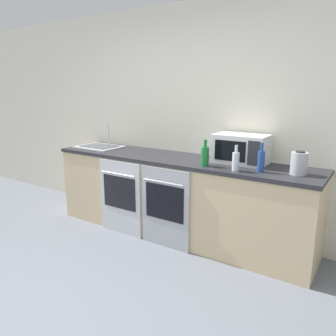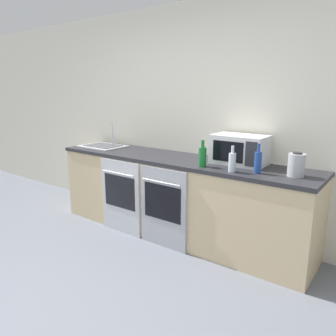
{
  "view_description": "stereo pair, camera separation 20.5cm",
  "coord_description": "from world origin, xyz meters",
  "px_view_note": "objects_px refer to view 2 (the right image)",
  "views": [
    {
      "loc": [
        1.88,
        -1.28,
        1.65
      ],
      "look_at": [
        -0.12,
        1.76,
        0.77
      ],
      "focal_mm": 35.0,
      "sensor_mm": 36.0,
      "label": 1
    },
    {
      "loc": [
        2.05,
        -1.16,
        1.65
      ],
      "look_at": [
        -0.12,
        1.76,
        0.77
      ],
      "focal_mm": 35.0,
      "sensor_mm": 36.0,
      "label": 2
    }
  ],
  "objects_px": {
    "sink": "(103,146)",
    "bottle_green": "(202,156)",
    "oven_left": "(121,196)",
    "bottle_blue": "(258,162)",
    "oven_right": "(163,208)",
    "bottle_clear": "(232,162)",
    "microwave": "(240,150)",
    "kettle": "(296,165)"
  },
  "relations": [
    {
      "from": "oven_left",
      "to": "bottle_blue",
      "type": "height_order",
      "value": "bottle_blue"
    },
    {
      "from": "oven_right",
      "to": "oven_left",
      "type": "bearing_deg",
      "value": 180.0
    },
    {
      "from": "microwave",
      "to": "bottle_blue",
      "type": "distance_m",
      "value": 0.39
    },
    {
      "from": "oven_right",
      "to": "microwave",
      "type": "bearing_deg",
      "value": 36.6
    },
    {
      "from": "oven_left",
      "to": "bottle_clear",
      "type": "bearing_deg",
      "value": 4.94
    },
    {
      "from": "sink",
      "to": "bottle_green",
      "type": "bearing_deg",
      "value": -7.1
    },
    {
      "from": "bottle_green",
      "to": "bottle_blue",
      "type": "relative_size",
      "value": 0.98
    },
    {
      "from": "bottle_clear",
      "to": "bottle_blue",
      "type": "xyz_separation_m",
      "value": [
        0.21,
        0.09,
        0.01
      ]
    },
    {
      "from": "bottle_green",
      "to": "sink",
      "type": "bearing_deg",
      "value": 172.9
    },
    {
      "from": "oven_left",
      "to": "bottle_green",
      "type": "distance_m",
      "value": 1.16
    },
    {
      "from": "bottle_blue",
      "to": "kettle",
      "type": "xyz_separation_m",
      "value": [
        0.31,
        0.09,
        -0.0
      ]
    },
    {
      "from": "bottle_blue",
      "to": "bottle_clear",
      "type": "bearing_deg",
      "value": -156.4
    },
    {
      "from": "oven_right",
      "to": "kettle",
      "type": "distance_m",
      "value": 1.39
    },
    {
      "from": "oven_left",
      "to": "bottle_blue",
      "type": "relative_size",
      "value": 3.2
    },
    {
      "from": "oven_right",
      "to": "bottle_clear",
      "type": "xyz_separation_m",
      "value": [
        0.71,
        0.12,
        0.57
      ]
    },
    {
      "from": "bottle_clear",
      "to": "sink",
      "type": "bearing_deg",
      "value": 173.39
    },
    {
      "from": "bottle_clear",
      "to": "oven_left",
      "type": "bearing_deg",
      "value": -175.06
    },
    {
      "from": "bottle_green",
      "to": "bottle_clear",
      "type": "relative_size",
      "value": 1.09
    },
    {
      "from": "oven_left",
      "to": "bottle_blue",
      "type": "xyz_separation_m",
      "value": [
        1.54,
        0.21,
        0.58
      ]
    },
    {
      "from": "sink",
      "to": "bottle_blue",
      "type": "bearing_deg",
      "value": -3.63
    },
    {
      "from": "oven_left",
      "to": "bottle_green",
      "type": "bearing_deg",
      "value": 7.92
    },
    {
      "from": "bottle_blue",
      "to": "sink",
      "type": "relative_size",
      "value": 0.49
    },
    {
      "from": "oven_left",
      "to": "microwave",
      "type": "distance_m",
      "value": 1.46
    },
    {
      "from": "bottle_clear",
      "to": "kettle",
      "type": "bearing_deg",
      "value": 19.42
    },
    {
      "from": "bottle_blue",
      "to": "sink",
      "type": "height_order",
      "value": "sink"
    },
    {
      "from": "oven_left",
      "to": "bottle_clear",
      "type": "distance_m",
      "value": 1.45
    },
    {
      "from": "bottle_green",
      "to": "bottle_clear",
      "type": "xyz_separation_m",
      "value": [
        0.33,
        -0.02,
        -0.01
      ]
    },
    {
      "from": "microwave",
      "to": "bottle_green",
      "type": "bearing_deg",
      "value": -126.84
    },
    {
      "from": "bottle_green",
      "to": "oven_right",
      "type": "bearing_deg",
      "value": -159.85
    },
    {
      "from": "bottle_blue",
      "to": "sink",
      "type": "xyz_separation_m",
      "value": [
        -2.17,
        0.14,
        -0.09
      ]
    },
    {
      "from": "oven_left",
      "to": "microwave",
      "type": "relative_size",
      "value": 1.61
    },
    {
      "from": "kettle",
      "to": "sink",
      "type": "height_order",
      "value": "sink"
    },
    {
      "from": "microwave",
      "to": "bottle_blue",
      "type": "bearing_deg",
      "value": -40.81
    },
    {
      "from": "kettle",
      "to": "microwave",
      "type": "bearing_deg",
      "value": 164.92
    },
    {
      "from": "oven_left",
      "to": "kettle",
      "type": "height_order",
      "value": "kettle"
    },
    {
      "from": "kettle",
      "to": "oven_left",
      "type": "bearing_deg",
      "value": -170.86
    },
    {
      "from": "oven_left",
      "to": "bottle_green",
      "type": "xyz_separation_m",
      "value": [
        1.0,
        0.14,
        0.58
      ]
    },
    {
      "from": "bottle_blue",
      "to": "oven_right",
      "type": "bearing_deg",
      "value": -167.36
    },
    {
      "from": "bottle_green",
      "to": "sink",
      "type": "xyz_separation_m",
      "value": [
        -1.64,
        0.2,
        -0.09
      ]
    },
    {
      "from": "microwave",
      "to": "oven_right",
      "type": "bearing_deg",
      "value": -143.4
    },
    {
      "from": "oven_left",
      "to": "bottle_clear",
      "type": "height_order",
      "value": "bottle_clear"
    },
    {
      "from": "microwave",
      "to": "sink",
      "type": "bearing_deg",
      "value": -176.42
    }
  ]
}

